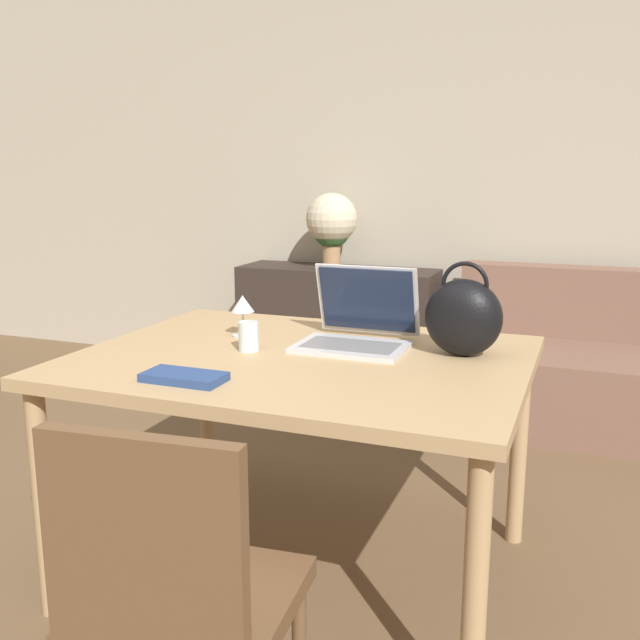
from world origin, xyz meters
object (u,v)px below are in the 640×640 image
(couch, at_px, (613,375))
(chair, at_px, (177,593))
(laptop, at_px, (359,324))
(handbag, at_px, (464,317))
(drinking_glass, at_px, (249,336))
(flower_vase, at_px, (332,223))
(wine_glass, at_px, (243,306))

(couch, bearing_deg, chair, -107.81)
(laptop, xyz_separation_m, handbag, (0.36, -0.03, 0.06))
(chair, distance_m, drinking_glass, 0.99)
(couch, bearing_deg, drinking_glass, -121.41)
(chair, xyz_separation_m, flower_vase, (-0.78, 3.05, 0.54))
(laptop, distance_m, flower_vase, 2.12)
(flower_vase, bearing_deg, handbag, -59.18)
(wine_glass, relative_size, handbag, 0.49)
(flower_vase, bearing_deg, couch, -7.74)
(drinking_glass, height_order, handbag, handbag)
(couch, xyz_separation_m, drinking_glass, (-1.18, -1.93, 0.54))
(couch, distance_m, flower_vase, 1.86)
(flower_vase, bearing_deg, wine_glass, -78.66)
(chair, xyz_separation_m, laptop, (0.04, 1.11, 0.36))
(couch, distance_m, wine_glass, 2.26)
(flower_vase, bearing_deg, drinking_glass, -76.73)
(flower_vase, bearing_deg, laptop, -67.16)
(laptop, bearing_deg, flower_vase, 112.84)
(drinking_glass, relative_size, flower_vase, 0.21)
(drinking_glass, bearing_deg, handbag, 16.01)
(chair, relative_size, handbag, 2.91)
(couch, relative_size, flower_vase, 3.66)
(flower_vase, bearing_deg, chair, -75.61)
(wine_glass, height_order, flower_vase, flower_vase)
(couch, height_order, wine_glass, wine_glass)
(wine_glass, height_order, handbag, handbag)
(wine_glass, bearing_deg, laptop, 5.44)
(chair, bearing_deg, wine_glass, 104.61)
(chair, bearing_deg, couch, 66.97)
(chair, xyz_separation_m, drinking_glass, (-0.27, 0.89, 0.33))
(couch, bearing_deg, flower_vase, 172.26)
(handbag, xyz_separation_m, flower_vase, (-1.18, 1.97, 0.13))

